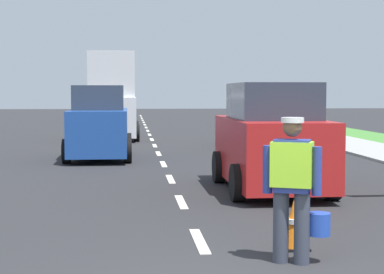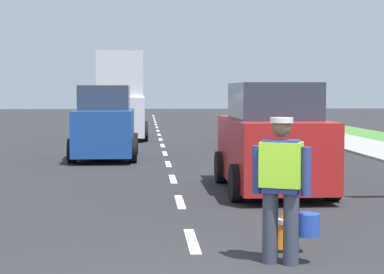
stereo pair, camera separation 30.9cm
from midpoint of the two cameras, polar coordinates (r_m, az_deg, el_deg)
The scene contains 9 objects.
ground_plane at distance 26.64m, azimuth -3.94°, elevation -0.19°, with size 96.00×96.00×0.00m, color #28282B.
lane_center_line at distance 30.83m, azimuth -4.17°, elevation 0.39°, with size 0.14×46.40×0.01m.
road_worker at distance 7.36m, azimuth 7.86°, elevation -4.02°, with size 0.76×0.44×1.67m.
traffic_cone_near at distance 8.14m, azimuth 7.93°, elevation -7.72°, with size 0.36×0.36×0.62m.
delivery_truck at distance 26.60m, azimuth -7.40°, elevation 3.25°, with size 2.16×4.60×3.54m.
car_oncoming_third at distance 43.06m, azimuth -6.99°, elevation 2.71°, with size 1.97×3.86×2.13m.
car_outgoing_ahead at distance 12.74m, azimuth 6.35°, elevation -0.36°, with size 1.96×3.91×2.13m.
car_oncoming_lead at distance 18.96m, azimuth -8.71°, elevation 1.06°, with size 1.88×3.84×2.14m.
car_parked_far at distance 23.29m, azimuth 6.25°, elevation 1.71°, with size 1.99×4.03×2.21m.
Camera 1 is at (-0.90, -5.55, 1.96)m, focal length 60.06 mm.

